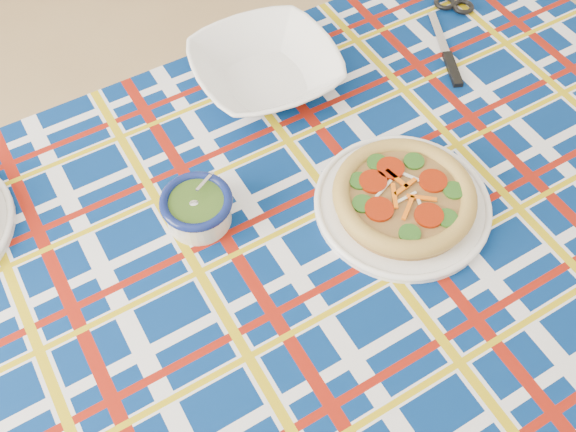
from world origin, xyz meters
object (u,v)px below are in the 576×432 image
object	(u,v)px
main_focaccia_plate	(404,196)
serving_bowl	(265,70)
dining_table	(316,262)
pesto_bowl	(197,207)

from	to	relation	value
main_focaccia_plate	serving_bowl	xyz separation A→B (m)	(-0.17, 0.38, 0.00)
dining_table	main_focaccia_plate	bearing A→B (deg)	-6.96
dining_table	pesto_bowl	xyz separation A→B (m)	(-0.20, 0.09, 0.12)
dining_table	main_focaccia_plate	world-z (taller)	main_focaccia_plate
dining_table	serving_bowl	distance (m)	0.42
pesto_bowl	serving_bowl	size ratio (longest dim) A/B	0.43
dining_table	main_focaccia_plate	xyz separation A→B (m)	(0.17, 0.03, 0.12)
pesto_bowl	dining_table	bearing A→B (deg)	-25.11
main_focaccia_plate	serving_bowl	size ratio (longest dim) A/B	1.12
pesto_bowl	serving_bowl	xyz separation A→B (m)	(0.20, 0.31, -0.00)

